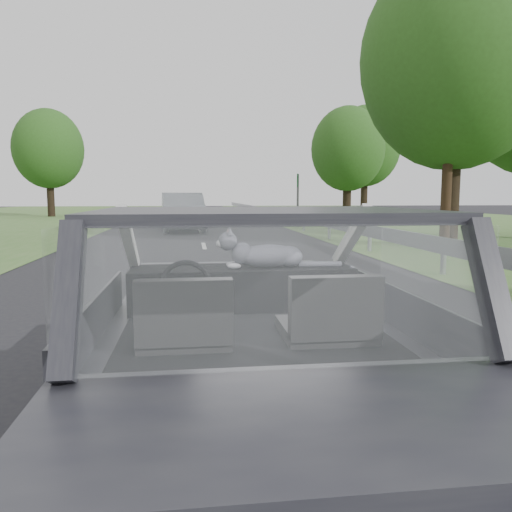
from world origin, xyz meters
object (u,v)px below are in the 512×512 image
object	(u,v)px
subject_car	(252,326)
cat	(268,255)
other_car	(183,212)
highway_sign	(298,201)
utility_pole	(451,97)

from	to	relation	value
subject_car	cat	distance (m)	0.71
cat	other_car	size ratio (longest dim) A/B	0.13
subject_car	other_car	distance (m)	18.89
cat	highway_sign	bearing A→B (deg)	76.15
cat	utility_pole	bearing A→B (deg)	55.09
other_car	highway_sign	bearing A→B (deg)	11.18
subject_car	highway_sign	world-z (taller)	highway_sign
cat	highway_sign	size ratio (longest dim) A/B	0.26
other_car	utility_pole	distance (m)	11.79
other_car	highway_sign	world-z (taller)	highway_sign
highway_sign	utility_pole	size ratio (longest dim) A/B	0.30
utility_pole	subject_car	bearing A→B (deg)	-123.03
subject_car	other_car	xyz separation A→B (m)	(-0.73, 18.88, 0.09)
other_car	highway_sign	xyz separation A→B (m)	(5.38, 1.47, 0.44)
utility_pole	other_car	bearing A→B (deg)	132.07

